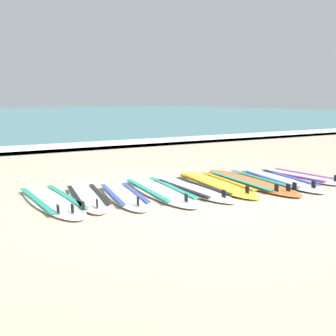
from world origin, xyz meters
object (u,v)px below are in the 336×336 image
at_px(surfboard_2, 124,195).
at_px(surfboard_8, 299,177).
at_px(surfboard_0, 51,200).
at_px(surfboard_7, 279,180).
at_px(surfboard_5, 216,183).
at_px(surfboard_4, 192,189).
at_px(surfboard_1, 87,197).
at_px(surfboard_3, 159,190).
at_px(surfboard_6, 250,181).

distance_m(surfboard_2, surfboard_8, 3.46).
bearing_deg(surfboard_0, surfboard_7, -7.77).
distance_m(surfboard_7, surfboard_8, 0.54).
relative_size(surfboard_5, surfboard_7, 1.05).
xyz_separation_m(surfboard_2, surfboard_4, (1.14, -0.14, -0.00)).
bearing_deg(surfboard_5, surfboard_7, -14.37).
relative_size(surfboard_1, surfboard_3, 0.81).
height_order(surfboard_6, surfboard_8, same).
distance_m(surfboard_0, surfboard_6, 3.39).
bearing_deg(surfboard_1, surfboard_7, -7.68).
bearing_deg(surfboard_4, surfboard_2, 173.04).
bearing_deg(surfboard_2, surfboard_3, 2.92).
xyz_separation_m(surfboard_2, surfboard_7, (2.91, -0.29, -0.00)).
bearing_deg(surfboard_1, surfboard_2, -18.54).
height_order(surfboard_2, surfboard_3, same).
xyz_separation_m(surfboard_1, surfboard_8, (3.96, -0.43, -0.00)).
bearing_deg(surfboard_6, surfboard_2, 176.37).
distance_m(surfboard_0, surfboard_1, 0.52).
distance_m(surfboard_4, surfboard_7, 1.78).
bearing_deg(surfboard_0, surfboard_8, -6.45).
bearing_deg(surfboard_1, surfboard_6, -6.39).
height_order(surfboard_0, surfboard_6, same).
distance_m(surfboard_2, surfboard_3, 0.63).
relative_size(surfboard_3, surfboard_6, 0.95).
relative_size(surfboard_0, surfboard_3, 0.95).
bearing_deg(surfboard_3, surfboard_1, 173.05).
distance_m(surfboard_0, surfboard_3, 1.66).
bearing_deg(surfboard_6, surfboard_5, 165.35).
relative_size(surfboard_0, surfboard_8, 1.18).
height_order(surfboard_3, surfboard_7, same).
height_order(surfboard_2, surfboard_5, same).
relative_size(surfboard_0, surfboard_7, 0.99).
bearing_deg(surfboard_3, surfboard_6, -6.01).
distance_m(surfboard_1, surfboard_3, 1.15).
bearing_deg(surfboard_6, surfboard_4, 179.53).
height_order(surfboard_0, surfboard_4, same).
xyz_separation_m(surfboard_3, surfboard_5, (1.10, -0.02, -0.00)).
bearing_deg(surfboard_7, surfboard_4, 175.12).
xyz_separation_m(surfboard_5, surfboard_8, (1.73, -0.27, 0.00)).
height_order(surfboard_2, surfboard_6, same).
distance_m(surfboard_0, surfboard_4, 2.19).
relative_size(surfboard_2, surfboard_5, 0.81).
bearing_deg(surfboard_2, surfboard_5, 0.44).
height_order(surfboard_1, surfboard_5, same).
relative_size(surfboard_1, surfboard_2, 0.99).
bearing_deg(surfboard_5, surfboard_4, -165.49).
relative_size(surfboard_0, surfboard_6, 0.91).
relative_size(surfboard_4, surfboard_8, 1.07).
xyz_separation_m(surfboard_0, surfboard_8, (4.47, -0.51, -0.00)).
bearing_deg(surfboard_7, surfboard_5, 165.63).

